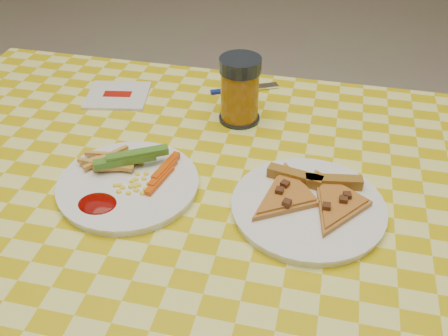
# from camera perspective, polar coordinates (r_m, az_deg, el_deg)

# --- Properties ---
(table) EXTENTS (1.28, 0.88, 0.76)m
(table) POSITION_cam_1_polar(r_m,az_deg,el_deg) (0.89, -1.97, -6.13)
(table) COLOR white
(table) RESTS_ON ground
(plate_left) EXTENTS (0.26, 0.26, 0.01)m
(plate_left) POSITION_cam_1_polar(r_m,az_deg,el_deg) (0.86, -10.85, -1.97)
(plate_left) COLOR white
(plate_left) RESTS_ON table
(plate_right) EXTENTS (0.29, 0.29, 0.01)m
(plate_right) POSITION_cam_1_polar(r_m,az_deg,el_deg) (0.81, 9.57, -4.53)
(plate_right) COLOR white
(plate_right) RESTS_ON table
(fries_veggies) EXTENTS (0.19, 0.18, 0.04)m
(fries_veggies) POSITION_cam_1_polar(r_m,az_deg,el_deg) (0.86, -11.11, -0.37)
(fries_veggies) COLOR #E9A04A
(fries_veggies) RESTS_ON plate_left
(pizza_slices) EXTENTS (0.22, 0.20, 0.02)m
(pizza_slices) POSITION_cam_1_polar(r_m,az_deg,el_deg) (0.81, 9.96, -3.16)
(pizza_slices) COLOR #BA8139
(pizza_slices) RESTS_ON plate_right
(drink_glass) EXTENTS (0.08, 0.08, 0.13)m
(drink_glass) POSITION_cam_1_polar(r_m,az_deg,el_deg) (0.99, 1.82, 8.84)
(drink_glass) COLOR black
(drink_glass) RESTS_ON table
(napkin) EXTENTS (0.15, 0.14, 0.01)m
(napkin) POSITION_cam_1_polar(r_m,az_deg,el_deg) (1.13, -12.05, 8.13)
(napkin) COLOR silver
(napkin) RESTS_ON table
(fork) EXTENTS (0.15, 0.08, 0.01)m
(fork) POSITION_cam_1_polar(r_m,az_deg,el_deg) (1.13, 2.48, 9.08)
(fork) COLOR navy
(fork) RESTS_ON table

